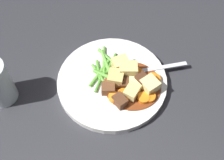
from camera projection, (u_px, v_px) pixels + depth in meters
ground_plane at (112, 84)px, 0.69m from camera, size 3.00×3.00×0.00m
dinner_plate at (112, 82)px, 0.68m from camera, size 0.25×0.25×0.02m
stew_sauce at (132, 85)px, 0.67m from camera, size 0.13×0.13×0.00m
carrot_slice_0 at (153, 79)px, 0.67m from camera, size 0.04×0.04×0.01m
carrot_slice_1 at (129, 81)px, 0.67m from camera, size 0.04×0.04×0.01m
carrot_slice_2 at (124, 95)px, 0.65m from camera, size 0.04×0.04×0.01m
carrot_slice_3 at (137, 74)px, 0.68m from camera, size 0.04×0.04×0.01m
carrot_slice_4 at (149, 95)px, 0.65m from camera, size 0.03×0.03×0.01m
carrot_slice_5 at (114, 97)px, 0.64m from camera, size 0.03×0.03×0.01m
carrot_slice_6 at (143, 98)px, 0.64m from camera, size 0.04×0.04×0.01m
potato_chunk_0 at (150, 85)px, 0.65m from camera, size 0.05×0.05×0.03m
potato_chunk_1 at (128, 70)px, 0.67m from camera, size 0.05×0.05×0.04m
potato_chunk_2 at (122, 65)px, 0.68m from camera, size 0.05×0.05×0.03m
potato_chunk_3 at (136, 84)px, 0.66m from camera, size 0.04×0.04×0.02m
potato_chunk_4 at (132, 92)px, 0.64m from camera, size 0.03×0.04×0.02m
potato_chunk_5 at (116, 79)px, 0.66m from camera, size 0.04×0.04×0.03m
meat_chunk_0 at (108, 88)px, 0.65m from camera, size 0.04×0.04×0.02m
meat_chunk_1 at (120, 101)px, 0.63m from camera, size 0.04×0.03×0.02m
meat_chunk_2 at (124, 84)px, 0.66m from camera, size 0.03×0.03×0.02m
meat_chunk_3 at (142, 80)px, 0.66m from camera, size 0.03×0.03×0.03m
green_bean_0 at (101, 77)px, 0.68m from camera, size 0.07×0.05×0.01m
green_bean_1 at (106, 56)px, 0.71m from camera, size 0.05×0.02×0.01m
green_bean_2 at (98, 74)px, 0.68m from camera, size 0.01×0.08×0.01m
green_bean_3 at (111, 63)px, 0.70m from camera, size 0.01×0.06×0.01m
green_bean_4 at (101, 78)px, 0.68m from camera, size 0.02×0.08×0.01m
green_bean_5 at (106, 63)px, 0.70m from camera, size 0.06×0.06×0.01m
green_bean_6 at (104, 60)px, 0.70m from camera, size 0.05×0.07×0.01m
green_bean_7 at (98, 70)px, 0.69m from camera, size 0.04×0.05×0.01m
green_bean_8 at (106, 76)px, 0.68m from camera, size 0.06×0.01×0.01m
fork at (148, 70)px, 0.69m from camera, size 0.14×0.13×0.00m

